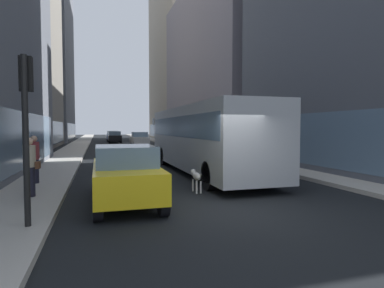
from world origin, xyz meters
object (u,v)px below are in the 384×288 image
Objects in this scene: car_white_van at (139,139)px; pedestrian_with_handbag at (30,167)px; car_blue_hatchback at (113,136)px; car_black_suv at (115,137)px; pedestrian_in_coat at (34,159)px; traffic_light_near at (26,112)px; car_yellow_taxi at (125,173)px; transit_bus at (203,135)px; dalmatian_dog at (196,176)px.

car_white_van is 28.64m from pedestrian_with_handbag.
car_blue_hatchback is 5.92m from car_black_suv.
pedestrian_in_coat is 0.50× the size of traffic_light_near.
traffic_light_near is at bearing -80.38° from pedestrian_with_handbag.
pedestrian_in_coat is at bearing -96.38° from car_blue_hatchback.
pedestrian_with_handbag reaches higher than car_black_suv.
car_blue_hatchback is at bearing 83.62° from pedestrian_in_coat.
car_white_van is (4.00, 28.70, 0.00)m from car_yellow_taxi.
car_blue_hatchback is at bearing 99.26° from car_white_van.
car_black_suv is (-2.40, 32.41, -0.95)m from transit_bus.
car_black_suv is at bearing 84.67° from traffic_light_near.
car_blue_hatchback is at bearing 90.00° from car_black_suv.
car_white_van is (0.00, 23.60, -0.95)m from transit_bus.
pedestrian_with_handbag is (-4.20, -36.68, 0.19)m from car_black_suv.
dalmatian_dog is at bearing -88.80° from car_black_suv.
car_black_suv is at bearing 94.23° from transit_bus.
car_blue_hatchback is 0.99× the size of car_black_suv.
car_blue_hatchback is 1.01× the size of car_yellow_taxi.
traffic_light_near is at bearing -94.64° from car_blue_hatchback.
pedestrian_in_coat reaches higher than car_white_van.
car_white_van is at bearing 82.07° from car_yellow_taxi.
car_yellow_taxi is at bearing -92.44° from car_black_suv.
transit_bus is 38.41m from car_blue_hatchback.
car_black_suv is (0.00, -5.92, -0.00)m from car_blue_hatchback.
traffic_light_near is (-4.47, -2.97, 1.92)m from dalmatian_dog.
dalmatian_dog is at bearing -110.90° from transit_bus.
pedestrian_with_handbag and pedestrian_in_coat have the same top height.
car_yellow_taxi is at bearing 45.51° from traffic_light_near.
transit_bus is 6.82× the size of pedestrian_with_handbag.
pedestrian_in_coat reaches higher than car_yellow_taxi.
car_black_suv is 2.68× the size of pedestrian_in_coat.
car_black_suv is at bearing 87.56° from car_yellow_taxi.
transit_bus is 2.58× the size of car_yellow_taxi.
pedestrian_with_handbag is at bearing -95.63° from car_blue_hatchback.
transit_bus is 2.54× the size of car_black_suv.
pedestrian_with_handbag is 3.33m from traffic_light_near.
car_yellow_taxi is 2.74m from pedestrian_with_handbag.
car_yellow_taxi is at bearing -97.93° from car_white_van.
car_black_suv is 9.13m from car_white_van.
car_white_van is 2.81× the size of pedestrian_in_coat.
pedestrian_in_coat is at bearing -105.15° from car_white_van.
pedestrian_in_coat is (-2.89, 3.23, 0.19)m from car_yellow_taxi.
pedestrian_with_handbag reaches higher than dalmatian_dog.
pedestrian_with_handbag is at bearing -147.10° from transit_bus.
car_white_van is at bearing 90.00° from transit_bus.
traffic_light_near is (-3.70, -39.65, 1.61)m from car_black_suv.
car_yellow_taxi is 4.64× the size of dalmatian_dog.
car_blue_hatchback reaches higher than dalmatian_dog.
pedestrian_in_coat is (-4.49, -34.28, 0.19)m from car_black_suv.
pedestrian_with_handbag is (-4.97, -0.00, 0.50)m from dalmatian_dog.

